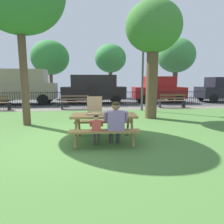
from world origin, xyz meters
TOP-DOWN VIEW (x-y plane):
  - ground at (0.00, 1.53)m, footprint 28.00×11.07m
  - cobblestone_walkway at (0.00, 6.37)m, footprint 28.00×1.40m
  - street_asphalt at (0.00, 10.38)m, footprint 28.00×6.62m
  - picnic_table_foreground at (0.66, -0.27)m, footprint 1.87×1.57m
  - pizza_box_open at (0.41, -0.16)m, footprint 0.44×0.49m
  - pizza_slice_on_table at (0.79, -0.18)m, footprint 0.29×0.26m
  - adult_at_table at (0.93, -0.79)m, footprint 0.62×0.60m
  - child_at_table at (0.44, -0.79)m, footprint 0.34×0.33m
  - iron_fence_streetside at (0.00, 7.07)m, footprint 21.64×0.03m
  - park_bench_center at (-0.60, 6.23)m, footprint 1.61×0.51m
  - park_bench_right at (5.37, 6.23)m, footprint 1.62×0.52m
  - lamp_post_walkway at (3.22, 5.34)m, footprint 0.28×0.28m
  - tree_midground_left at (3.04, 3.02)m, footprint 2.42×2.42m
  - parked_car_left at (-4.51, 9.24)m, footprint 4.72×2.12m
  - parked_car_center at (0.58, 9.24)m, footprint 4.60×1.95m
  - parked_car_right at (5.54, 9.24)m, footprint 3.96×1.96m
  - far_tree_midleft at (-3.43, 14.58)m, footprint 3.59×3.59m
  - far_tree_center at (2.37, 14.58)m, footprint 3.09×3.09m
  - far_tree_midright at (9.11, 14.58)m, footprint 3.85×3.85m

SIDE VIEW (x-z plane):
  - ground at x=0.00m, z-range -0.02..0.00m
  - street_asphalt at x=0.00m, z-range -0.01..0.00m
  - cobblestone_walkway at x=0.00m, z-range -0.01..0.00m
  - park_bench_center at x=-0.60m, z-range -0.01..0.84m
  - park_bench_right at x=5.37m, z-range -0.01..0.84m
  - child_at_table at x=0.44m, z-range 0.09..0.94m
  - iron_fence_streetside at x=0.00m, z-range 0.01..1.03m
  - picnic_table_foreground at x=0.66m, z-range 0.20..0.99m
  - adult_at_table at x=0.93m, z-range 0.06..1.25m
  - pizza_slice_on_table at x=0.79m, z-range 0.77..0.79m
  - pizza_box_open at x=0.41m, z-range 0.62..1.11m
  - parked_car_right at x=5.54m, z-range 0.02..2.00m
  - parked_car_center at x=0.58m, z-range 0.06..2.14m
  - parked_car_left at x=-4.51m, z-range 0.08..2.54m
  - lamp_post_walkway at x=3.22m, z-range 0.46..4.97m
  - far_tree_center at x=2.37m, z-range 1.19..6.40m
  - far_tree_midleft at x=-3.43m, z-range 1.09..6.54m
  - tree_midground_left at x=3.04m, z-range 1.30..6.35m
  - far_tree_midright at x=9.11m, z-range 1.19..7.12m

